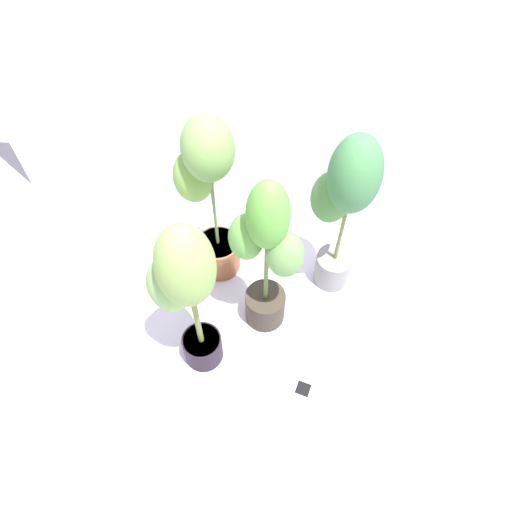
{
  "coord_description": "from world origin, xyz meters",
  "views": [
    {
      "loc": [
        0.09,
        -1.04,
        2.18
      ],
      "look_at": [
        -0.08,
        0.2,
        0.42
      ],
      "focal_mm": 33.04,
      "sensor_mm": 36.0,
      "label": 1
    }
  ],
  "objects": [
    {
      "name": "hygrometer_box",
      "position": [
        0.21,
        -0.25,
        0.01
      ],
      "size": [
        0.1,
        0.1,
        0.03
      ],
      "rotation": [
        0.0,
        0.0,
        1.34
      ],
      "color": "white",
      "rests_on": "ground"
    },
    {
      "name": "potted_plant_front_left",
      "position": [
        -0.31,
        -0.12,
        0.61
      ],
      "size": [
        0.31,
        0.24,
        0.99
      ],
      "color": "black",
      "rests_on": "ground"
    },
    {
      "name": "potted_plant_back_right",
      "position": [
        0.29,
        0.41,
        0.62
      ],
      "size": [
        0.3,
        0.27,
        0.98
      ],
      "color": "gray",
      "rests_on": "ground"
    },
    {
      "name": "ground_plane",
      "position": [
        0.0,
        0.0,
        0.0
      ],
      "size": [
        8.0,
        8.0,
        0.0
      ],
      "primitive_type": "plane",
      "color": "silver",
      "rests_on": "ground"
    },
    {
      "name": "potted_plant_back_left",
      "position": [
        -0.33,
        0.41,
        0.59
      ],
      "size": [
        0.36,
        0.31,
        1.01
      ],
      "color": "#955633",
      "rests_on": "ground"
    },
    {
      "name": "mylar_back_wall",
      "position": [
        0.0,
        0.86,
        1.0
      ],
      "size": [
        3.2,
        0.01,
        2.0
      ],
      "primitive_type": "cube",
      "color": "silver",
      "rests_on": "ground"
    },
    {
      "name": "potted_plant_center",
      "position": [
        -0.02,
        0.13,
        0.54
      ],
      "size": [
        0.37,
        0.25,
        0.98
      ],
      "color": "#332B21",
      "rests_on": "ground"
    }
  ]
}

